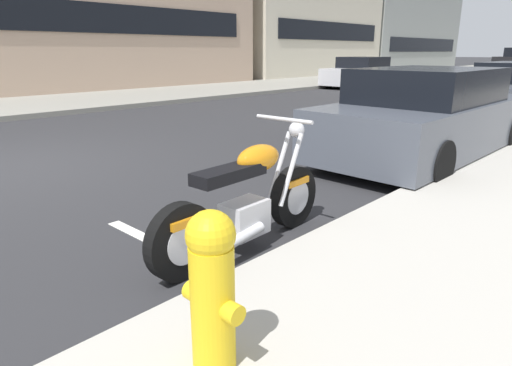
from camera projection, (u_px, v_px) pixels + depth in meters
The scene contains 8 objects.
ground_plane at pixel (3, 169), 6.52m from camera, with size 260.00×260.00×0.00m, color #28282B.
sidewalk_far_curb at pixel (235, 88), 19.70m from camera, with size 120.00×5.00×0.14m, color gray.
parking_stall_stripe at pixel (180, 255), 3.76m from camera, with size 0.12×2.20×0.01m, color silver.
parked_motorcycle at pixel (247, 203), 3.79m from camera, with size 2.02×0.62×1.10m.
parked_car_mid_block at pixel (427, 116), 7.00m from camera, with size 4.61×1.93×1.42m.
car_opposite_curb at pixel (361, 73), 20.85m from camera, with size 4.32×2.00×1.40m.
fire_hydrant at pixel (212, 287), 2.13m from camera, with size 0.24×0.36×0.83m.
townhouse_corner_block at pixel (369, 15), 41.32m from camera, with size 15.48×11.45×9.77m.
Camera 1 is at (-2.06, -7.04, 1.67)m, focal length 30.97 mm.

